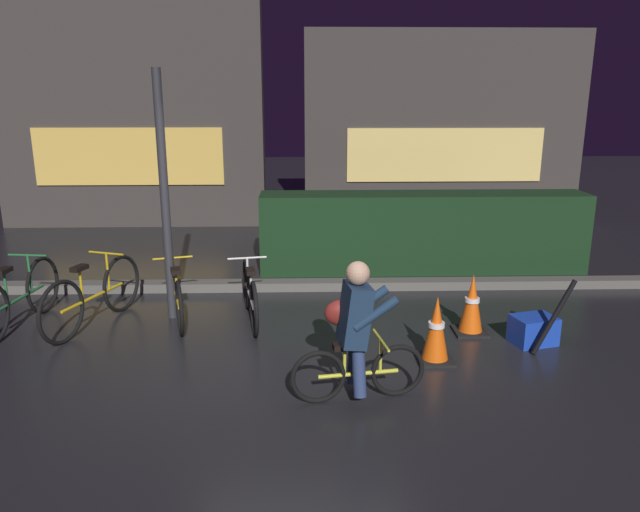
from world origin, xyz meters
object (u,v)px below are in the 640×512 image
(traffic_cone_near, at_px, (436,330))
(closed_umbrella, at_px, (554,317))
(parked_bike_leftmost, at_px, (18,298))
(blue_crate, at_px, (533,330))
(parked_bike_center_left, at_px, (176,294))
(traffic_cone_far, at_px, (472,305))
(parked_bike_left_mid, at_px, (93,296))
(cyclist, at_px, (355,331))
(street_post, at_px, (165,199))
(parked_bike_center_right, at_px, (250,294))

(traffic_cone_near, height_order, closed_umbrella, closed_umbrella)
(parked_bike_leftmost, relative_size, blue_crate, 3.90)
(parked_bike_center_left, xyz_separation_m, traffic_cone_far, (3.33, -0.48, 0.01))
(parked_bike_left_mid, relative_size, traffic_cone_far, 2.44)
(parked_bike_leftmost, relative_size, cyclist, 1.38)
(cyclist, bearing_deg, parked_bike_left_mid, 138.74)
(parked_bike_left_mid, height_order, traffic_cone_near, parked_bike_left_mid)
(parked_bike_leftmost, relative_size, parked_bike_left_mid, 1.04)
(parked_bike_leftmost, xyz_separation_m, traffic_cone_near, (4.50, -0.99, -0.03))
(closed_umbrella, bearing_deg, cyclist, -167.34)
(cyclist, relative_size, closed_umbrella, 1.47)
(street_post, distance_m, traffic_cone_near, 3.33)
(parked_bike_left_mid, bearing_deg, traffic_cone_near, -86.55)
(cyclist, bearing_deg, parked_bike_leftmost, 145.66)
(traffic_cone_near, relative_size, blue_crate, 1.53)
(blue_crate, height_order, cyclist, cyclist)
(parked_bike_center_left, bearing_deg, parked_bike_center_right, -108.55)
(parked_bike_leftmost, distance_m, parked_bike_center_left, 1.73)
(street_post, distance_m, parked_bike_center_right, 1.46)
(street_post, bearing_deg, traffic_cone_far, -9.81)
(parked_bike_left_mid, bearing_deg, traffic_cone_far, -75.22)
(traffic_cone_near, xyz_separation_m, cyclist, (-0.86, -0.74, 0.30))
(blue_crate, relative_size, closed_umbrella, 0.52)
(parked_bike_center_left, bearing_deg, traffic_cone_far, -113.98)
(cyclist, bearing_deg, closed_umbrella, 14.02)
(parked_bike_left_mid, distance_m, blue_crate, 4.86)
(traffic_cone_near, xyz_separation_m, closed_umbrella, (1.23, 0.15, 0.06))
(parked_bike_center_left, relative_size, traffic_cone_near, 2.20)
(street_post, relative_size, traffic_cone_near, 4.23)
(closed_umbrella, bearing_deg, parked_bike_center_right, 152.07)
(parked_bike_left_mid, bearing_deg, blue_crate, -78.33)
(street_post, bearing_deg, parked_bike_center_right, -9.02)
(street_post, relative_size, blue_crate, 6.47)
(parked_bike_center_left, height_order, traffic_cone_far, parked_bike_center_left)
(traffic_cone_far, relative_size, closed_umbrella, 0.80)
(parked_bike_left_mid, height_order, parked_bike_center_right, parked_bike_left_mid)
(traffic_cone_far, bearing_deg, blue_crate, -27.97)
(parked_bike_left_mid, bearing_deg, parked_bike_leftmost, 113.03)
(cyclist, bearing_deg, parked_bike_center_left, 125.85)
(street_post, xyz_separation_m, blue_crate, (4.00, -0.90, -1.27))
(parked_bike_leftmost, relative_size, parked_bike_center_right, 1.13)
(traffic_cone_near, bearing_deg, street_post, 155.57)
(parked_bike_center_right, distance_m, traffic_cone_near, 2.24)
(parked_bike_center_right, height_order, closed_umbrella, closed_umbrella)
(street_post, bearing_deg, parked_bike_center_left, -52.34)
(traffic_cone_far, bearing_deg, parked_bike_leftmost, 176.82)
(blue_crate, bearing_deg, traffic_cone_far, 152.03)
(traffic_cone_near, xyz_separation_m, blue_crate, (1.13, 0.40, -0.18))
(traffic_cone_near, bearing_deg, cyclist, -139.59)
(blue_crate, distance_m, closed_umbrella, 0.36)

